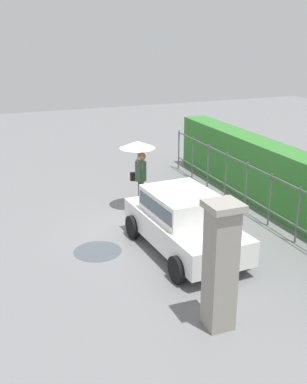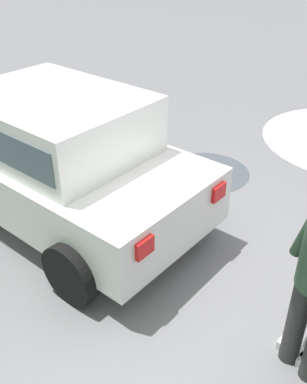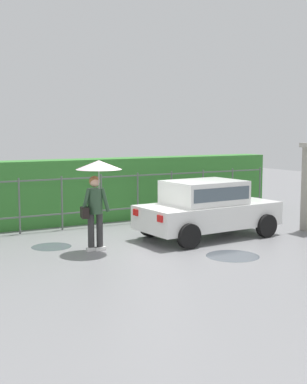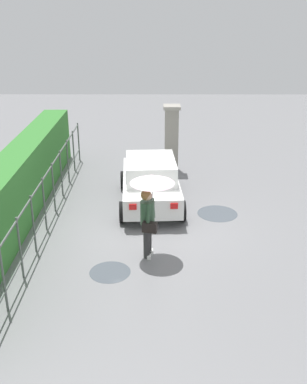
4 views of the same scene
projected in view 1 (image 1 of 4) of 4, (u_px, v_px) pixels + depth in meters
name	position (u px, v px, depth m)	size (l,w,h in m)	color
ground_plane	(156.00, 225.00, 13.00)	(40.00, 40.00, 0.00)	slate
car	(183.00, 220.00, 11.32)	(3.81, 2.03, 1.48)	white
pedestrian	(139.00, 158.00, 13.75)	(1.04, 1.04, 2.09)	#333333
gate_pillar	(220.00, 265.00, 8.24)	(0.60, 0.60, 2.42)	gray
fence_section	(258.00, 191.00, 13.27)	(10.76, 0.05, 1.50)	#59605B
hedge_row	(284.00, 183.00, 13.54)	(11.71, 0.90, 1.90)	#387F33
puddle_near	(98.00, 251.00, 11.50)	(1.18, 1.18, 0.00)	#4C545B
puddle_far	(157.00, 196.00, 15.29)	(0.95, 0.95, 0.00)	#4C545B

